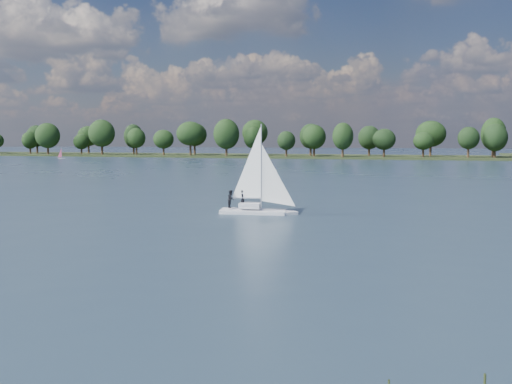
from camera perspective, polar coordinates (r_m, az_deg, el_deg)
ground at (r=121.09m, az=10.02°, el=1.66°), size 700.00×700.00×0.00m
far_shore at (r=232.68m, az=12.84°, el=3.35°), size 660.00×40.00×1.50m
sailboat at (r=58.02m, az=-0.20°, el=0.42°), size 7.41×2.67×9.55m
dinghy_pink at (r=231.48m, az=-18.86°, el=3.44°), size 2.92×2.20×4.37m
treeline at (r=230.02m, az=8.97°, el=5.37°), size 562.42×73.55×17.63m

